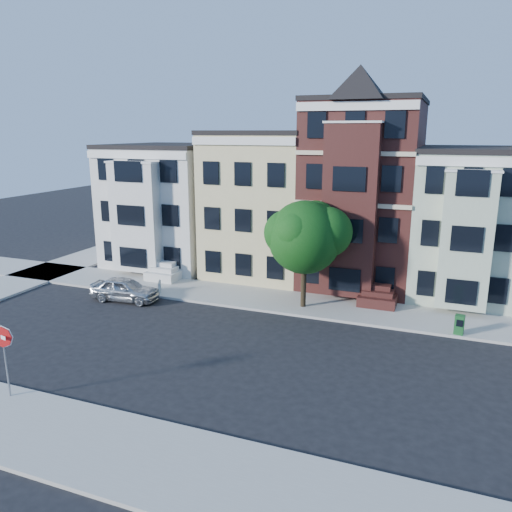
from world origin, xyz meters
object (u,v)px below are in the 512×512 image
at_px(street_tree, 305,242).
at_px(parked_car, 125,289).
at_px(newspaper_box, 459,325).
at_px(stop_sign, 5,357).
at_px(fire_hydrant, 159,287).

bearing_deg(street_tree, parked_car, -166.47).
xyz_separation_m(street_tree, parked_car, (-10.73, -2.58, -3.31)).
relative_size(street_tree, newspaper_box, 7.64).
xyz_separation_m(street_tree, stop_sign, (-7.91, -14.12, -2.23)).
bearing_deg(parked_car, stop_sign, -171.41).
relative_size(street_tree, stop_sign, 2.34).
height_order(parked_car, fire_hydrant, parked_car).
bearing_deg(fire_hydrant, newspaper_box, -1.34).
relative_size(fire_hydrant, stop_sign, 0.20).
bearing_deg(newspaper_box, fire_hydrant, -173.38).
bearing_deg(newspaper_box, stop_sign, -133.87).
bearing_deg(street_tree, fire_hydrant, -175.51).
height_order(parked_car, newspaper_box, parked_car).
height_order(street_tree, parked_car, street_tree).
xyz_separation_m(street_tree, newspaper_box, (8.59, -1.16, -3.38)).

